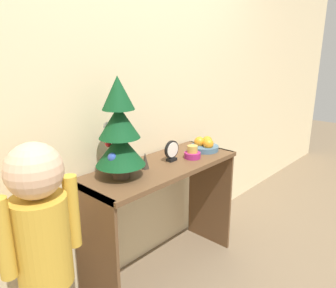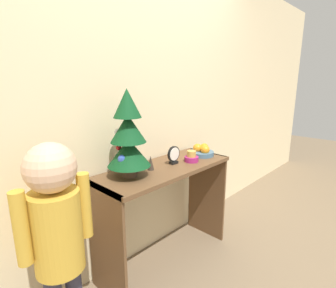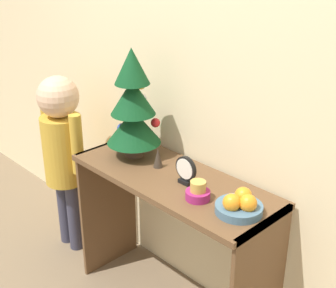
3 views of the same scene
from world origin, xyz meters
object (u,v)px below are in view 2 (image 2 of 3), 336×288
(fruit_bowl, at_px, (202,151))
(desk_clock, at_px, (174,155))
(mini_tree, at_px, (128,136))
(singing_bowl, at_px, (191,157))
(figurine, at_px, (151,163))
(child_figure, at_px, (56,224))

(fruit_bowl, distance_m, desk_clock, 0.34)
(mini_tree, xyz_separation_m, singing_bowl, (0.55, -0.09, -0.25))
(mini_tree, xyz_separation_m, desk_clock, (0.41, -0.03, -0.21))
(figurine, height_order, child_figure, child_figure)
(child_figure, bearing_deg, fruit_bowl, 2.56)
(mini_tree, distance_m, desk_clock, 0.46)
(singing_bowl, bearing_deg, child_figure, -179.26)
(desk_clock, xyz_separation_m, figurine, (-0.22, 0.03, -0.02))
(child_figure, bearing_deg, singing_bowl, 0.74)
(mini_tree, bearing_deg, child_figure, -168.99)
(desk_clock, bearing_deg, fruit_bowl, -3.50)
(desk_clock, bearing_deg, figurine, 173.50)
(fruit_bowl, relative_size, child_figure, 0.18)
(figurine, bearing_deg, desk_clock, -6.50)
(singing_bowl, relative_size, desk_clock, 0.80)
(mini_tree, bearing_deg, singing_bowl, -9.69)
(figurine, xyz_separation_m, child_figure, (-0.75, -0.10, -0.12))
(mini_tree, height_order, desk_clock, mini_tree)
(mini_tree, relative_size, figurine, 5.55)
(desk_clock, bearing_deg, child_figure, -175.32)
(singing_bowl, xyz_separation_m, figurine, (-0.36, 0.09, 0.02))
(singing_bowl, relative_size, child_figure, 0.10)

